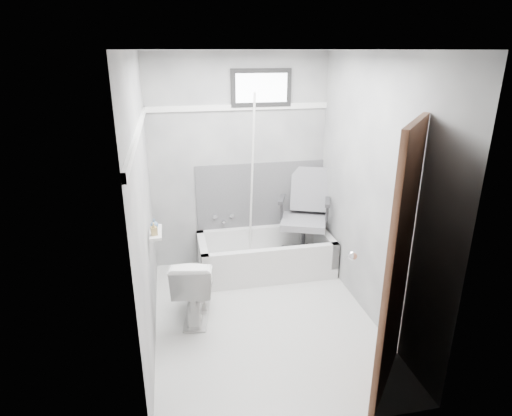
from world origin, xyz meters
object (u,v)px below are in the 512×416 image
object	(u,v)px
toilet	(195,286)
soap_bottle_b	(154,224)
bathtub	(265,254)
office_chair	(304,216)
door	(458,284)
soap_bottle_a	(154,229)

from	to	relation	value
toilet	soap_bottle_b	size ratio (longest dim) A/B	7.30
bathtub	office_chair	xyz separation A→B (m)	(0.46, 0.05, 0.42)
office_chair	toilet	size ratio (longest dim) A/B	1.52
office_chair	door	world-z (taller)	door
bathtub	door	distance (m)	2.46
toilet	soap_bottle_b	xyz separation A→B (m)	(-0.32, 0.07, 0.63)
office_chair	soap_bottle_a	size ratio (longest dim) A/B	8.65
toilet	soap_bottle_a	world-z (taller)	soap_bottle_a
toilet	door	xyz separation A→B (m)	(1.60, -1.46, 0.67)
door	soap_bottle_a	size ratio (longest dim) A/B	17.03
bathtub	soap_bottle_a	world-z (taller)	soap_bottle_a
soap_bottle_b	toilet	bearing A→B (deg)	-11.55
soap_bottle_a	door	bearing A→B (deg)	-35.86
toilet	door	world-z (taller)	door
bathtub	soap_bottle_a	size ratio (longest dim) A/B	12.77
door	bathtub	bearing A→B (deg)	108.75
soap_bottle_b	office_chair	bearing A→B (deg)	24.23
toilet	soap_bottle_a	bearing A→B (deg)	22.87
soap_bottle_a	soap_bottle_b	distance (m)	0.14
office_chair	door	xyz separation A→B (m)	(0.29, -2.26, 0.37)
bathtub	door	world-z (taller)	door
toilet	door	bearing A→B (deg)	147.31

